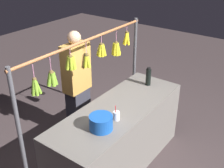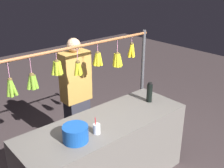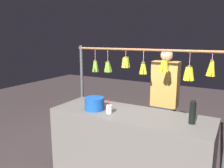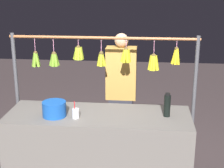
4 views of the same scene
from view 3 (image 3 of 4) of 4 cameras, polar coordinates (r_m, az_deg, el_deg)
name	(u,v)px [view 3 (image 3 of 4)]	position (r m, az deg, el deg)	size (l,w,h in m)	color
market_counter	(129,146)	(2.92, 4.36, -15.25)	(1.94, 0.68, 0.85)	#66605B
display_rack	(145,79)	(3.06, 8.30, 1.19)	(2.15, 0.13, 1.62)	#4C4C51
water_bottle	(192,113)	(2.53, 19.60, -6.84)	(0.07, 0.07, 0.25)	black
blue_bucket	(95,104)	(2.86, -4.43, -4.94)	(0.24, 0.24, 0.16)	#184FAC
drink_cup	(109,109)	(2.72, -0.73, -6.33)	(0.07, 0.07, 0.18)	silver
vendor_person	(164,104)	(3.44, 13.04, -4.87)	(0.38, 0.20, 1.58)	#2D2D38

